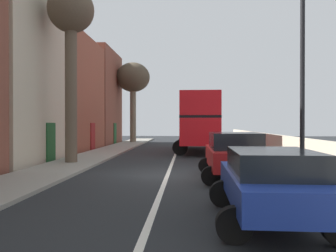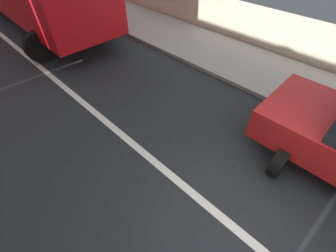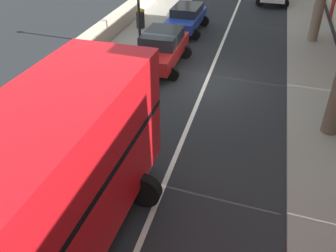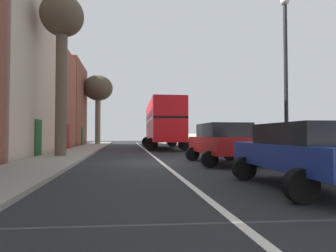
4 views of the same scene
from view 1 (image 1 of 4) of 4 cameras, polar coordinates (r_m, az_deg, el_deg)
name	(u,v)px [view 1 (image 1 of 4)]	position (r m, az deg, el deg)	size (l,w,h in m)	color
ground_plane	(168,174)	(13.78, -0.04, -8.16)	(84.00, 84.00, 0.00)	black
road_centre_line	(168,174)	(13.78, -0.04, -8.14)	(0.16, 54.00, 0.01)	silver
sidewalk_left	(49,172)	(14.88, -19.40, -7.31)	(2.60, 60.00, 0.12)	gray
sidewalk_right	(291,174)	(14.35, 20.07, -7.60)	(2.60, 60.00, 0.12)	gray
boundary_wall_right	(332,159)	(14.80, 25.85, -4.99)	(0.36, 54.00, 1.34)	beige
double_decker_bus	(200,120)	(25.24, 5.34, 1.09)	(3.75, 10.17, 4.06)	red
parked_car_blue_right_0	(271,181)	(7.33, 16.93, -8.82)	(2.47, 4.19, 1.52)	#1E389E
parked_car_red_right_2	(234,153)	(12.69, 11.05, -4.48)	(2.52, 4.38, 1.72)	#AD1919
street_tree_left_0	(133,79)	(36.39, -5.92, 7.82)	(3.56, 3.56, 8.40)	#7A6B56
street_tree_left_4	(71,24)	(18.40, -16.04, 16.21)	(2.31, 2.31, 8.80)	brown
lamppost_right	(302,66)	(11.26, 21.71, 9.34)	(0.32, 0.32, 6.31)	black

